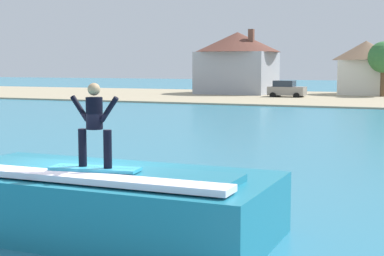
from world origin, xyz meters
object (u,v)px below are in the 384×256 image
Objects in this scene: wave_crest at (102,201)px; surfer at (94,121)px; tree_short_bushy at (384,58)px; surfboard at (95,169)px; car_near_shore at (286,89)px; house_small_cottage at (366,65)px; house_with_chimney at (237,60)px.

surfer reaches higher than wave_crest.
tree_short_bushy is at bearing 89.61° from wave_crest.
surfboard is 0.47× the size of car_near_shore.
surfer is 0.27× the size of tree_short_bushy.
surfboard is at bearing -87.99° from house_small_cottage.
surfer is at bearing -90.19° from tree_short_bushy.
surfer is at bearing -79.97° from car_near_shore.
house_with_chimney is at bearing 106.07° from surfer.
wave_crest is 0.69× the size of house_with_chimney.
surfboard is 1.12× the size of surfer.
car_near_shore is (-8.88, 50.79, 0.28)m from wave_crest.
house_small_cottage is at bearing 92.01° from surfboard.
wave_crest is 1.17× the size of tree_short_bushy.
tree_short_bushy is at bearing 89.81° from surfboard.
surfboard is at bearing -73.94° from house_with_chimney.
house_with_chimney reaches higher than tree_short_bushy.
surfer is 0.21× the size of house_small_cottage.
house_small_cottage is (-1.91, 59.32, 2.87)m from wave_crest.
surfer is at bearing -70.08° from wave_crest.
tree_short_bushy is (2.29, -4.01, 0.70)m from house_small_cottage.
surfboard is 0.30× the size of tree_short_bushy.
house_small_cottage reaches higher than surfer.
wave_crest is 1.83× the size of car_near_shore.
house_with_chimney is at bearing 106.03° from wave_crest.
surfer is 52.15m from car_near_shore.
surfer reaches higher than surfboard.
surfer is (0.20, -0.55, 1.70)m from wave_crest.
house_small_cottage reaches higher than tree_short_bushy.
tree_short_bushy is (0.18, 55.86, 1.87)m from surfer.
car_near_shore is 0.51× the size of house_small_cottage.
surfboard is 0.18× the size of house_with_chimney.
surfer is at bearing -20.05° from surfboard.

